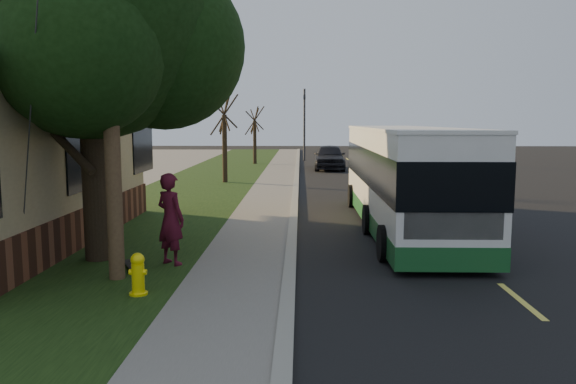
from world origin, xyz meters
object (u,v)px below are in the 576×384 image
object	(u,v)px
utility_pole	(107,34)
leafy_tree	(92,20)
fire_hydrant	(138,274)
skateboarder	(171,219)
bare_tree_far	(255,136)
distant_car	(329,157)
transit_bus	(404,175)
bare_tree_near	(225,140)
traffic_signal	(304,120)
skateboard_main	(132,265)

from	to	relation	value
utility_pole	leafy_tree	distance (m)	1.94
fire_hydrant	skateboarder	distance (m)	2.18
utility_pole	bare_tree_far	distance (m)	29.13
utility_pole	distant_car	distance (m)	26.02
leafy_tree	skateboarder	world-z (taller)	leafy_tree
transit_bus	bare_tree_far	bearing A→B (deg)	104.73
utility_pole	bare_tree_near	size ratio (longest dim) A/B	2.11
traffic_signal	skateboard_main	size ratio (longest dim) A/B	5.96
fire_hydrant	leafy_tree	bearing A→B (deg)	120.67
fire_hydrant	traffic_signal	world-z (taller)	traffic_signal
utility_pole	fire_hydrant	bearing A→B (deg)	-54.62
leafy_tree	traffic_signal	xyz separation A→B (m)	(4.67, 31.35, -2.00)
fire_hydrant	traffic_signal	bearing A→B (deg)	84.79
skateboard_main	fire_hydrant	bearing A→B (deg)	-69.99
traffic_signal	utility_pole	bearing A→B (deg)	-96.58
fire_hydrant	bare_tree_far	xyz separation A→B (m)	(-0.40, 30.00, 1.57)
distant_car	bare_tree_near	bearing A→B (deg)	-122.42
skateboarder	distant_car	bearing A→B (deg)	-66.40
distant_car	transit_bus	bearing A→B (deg)	-84.97
skateboarder	traffic_signal	bearing A→B (deg)	-61.07
bare_tree_far	traffic_signal	world-z (taller)	traffic_signal
leafy_tree	skateboarder	distance (m)	4.49
fire_hydrant	leafy_tree	distance (m)	5.65
transit_bus	distant_car	world-z (taller)	transit_bus
skateboarder	leafy_tree	bearing A→B (deg)	15.82
skateboarder	skateboard_main	distance (m)	1.21
fire_hydrant	skateboard_main	world-z (taller)	fire_hydrant
transit_bus	skateboard_main	world-z (taller)	transit_bus
utility_pole	traffic_signal	bearing A→B (deg)	83.42
utility_pole	bare_tree_far	size ratio (longest dim) A/B	2.25
bare_tree_near	distant_car	distance (m)	9.96
leafy_tree	distant_car	distance (m)	24.71
fire_hydrant	bare_tree_far	bearing A→B (deg)	90.76
traffic_signal	skateboarder	world-z (taller)	traffic_signal
transit_bus	skateboarder	distance (m)	7.23
fire_hydrant	bare_tree_far	distance (m)	30.04
utility_pole	leafy_tree	size ratio (longest dim) A/B	1.16
bare_tree_far	traffic_signal	size ratio (longest dim) A/B	0.73
bare_tree_far	skateboarder	xyz separation A→B (m)	(0.50, -27.91, -0.97)
fire_hydrant	distant_car	world-z (taller)	distant_car
utility_pole	traffic_signal	world-z (taller)	utility_pole
bare_tree_far	distant_car	xyz separation A→B (m)	(5.05, -3.83, -1.20)
fire_hydrant	distant_car	distance (m)	26.58
leafy_tree	bare_tree_far	bearing A→B (deg)	87.55
bare_tree_near	distant_car	size ratio (longest dim) A/B	0.91
bare_tree_far	transit_bus	distance (m)	24.24
utility_pole	transit_bus	bearing A→B (deg)	40.75
bare_tree_near	bare_tree_far	distance (m)	12.01
skateboarder	utility_pole	bearing A→B (deg)	88.01
fire_hydrant	leafy_tree	size ratio (longest dim) A/B	0.09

